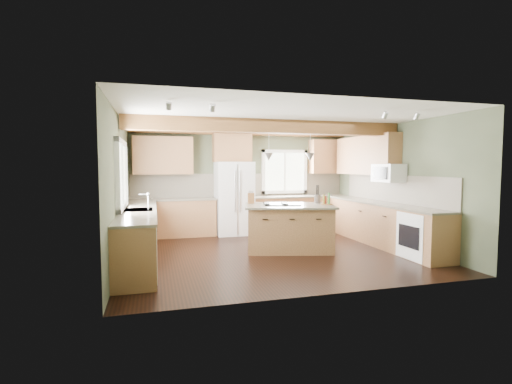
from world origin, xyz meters
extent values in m
plane|color=black|center=(0.00, 0.00, 0.00)|extent=(5.60, 5.60, 0.00)
plane|color=silver|center=(0.00, 0.00, 2.60)|extent=(5.60, 5.60, 0.00)
plane|color=#3F4833|center=(0.00, 2.50, 1.30)|extent=(5.60, 0.00, 5.60)
plane|color=#3F4833|center=(-2.80, 0.00, 1.30)|extent=(0.00, 5.00, 5.00)
plane|color=#3F4833|center=(2.80, 0.00, 1.30)|extent=(0.00, 5.00, 5.00)
cube|color=brown|center=(0.00, 0.09, 2.47)|extent=(5.55, 0.26, 0.26)
cube|color=brown|center=(0.00, 2.40, 2.54)|extent=(5.55, 0.20, 0.10)
cube|color=brown|center=(0.00, 2.48, 1.21)|extent=(5.58, 0.03, 0.58)
cube|color=brown|center=(2.78, 0.05, 1.21)|extent=(0.03, 3.70, 0.58)
cube|color=brown|center=(-1.79, 2.20, 0.44)|extent=(2.02, 0.60, 0.88)
cube|color=#4C4337|center=(-1.79, 2.20, 0.90)|extent=(2.06, 0.64, 0.04)
cube|color=brown|center=(1.49, 2.20, 0.44)|extent=(2.62, 0.60, 0.88)
cube|color=#4C4337|center=(1.49, 2.20, 0.90)|extent=(2.66, 0.64, 0.04)
cube|color=brown|center=(-2.50, 0.05, 0.44)|extent=(0.60, 3.70, 0.88)
cube|color=#4C4337|center=(-2.50, 0.05, 0.90)|extent=(0.64, 3.74, 0.04)
cube|color=brown|center=(2.50, 0.05, 0.44)|extent=(0.60, 3.70, 0.88)
cube|color=#4C4337|center=(2.50, 0.05, 0.90)|extent=(0.64, 3.74, 0.04)
cube|color=brown|center=(-1.99, 2.33, 1.95)|extent=(1.40, 0.35, 0.90)
cube|color=brown|center=(-0.30, 2.33, 2.15)|extent=(0.96, 0.35, 0.70)
cube|color=brown|center=(2.62, 0.90, 1.95)|extent=(0.35, 2.20, 0.90)
cube|color=brown|center=(2.30, 2.33, 1.95)|extent=(0.90, 0.35, 0.90)
cube|color=white|center=(-2.78, 0.05, 1.55)|extent=(0.04, 1.60, 1.05)
cube|color=white|center=(1.15, 2.48, 1.55)|extent=(1.10, 0.04, 1.00)
cube|color=#262628|center=(-2.50, 0.05, 0.91)|extent=(0.50, 0.65, 0.03)
cylinder|color=#B2B2B7|center=(-2.32, 0.05, 1.05)|extent=(0.02, 0.02, 0.28)
cube|color=white|center=(-2.49, -1.25, 0.43)|extent=(0.60, 0.60, 0.84)
cube|color=white|center=(2.49, -1.25, 0.43)|extent=(0.60, 0.72, 0.84)
cube|color=white|center=(2.58, -0.05, 1.55)|extent=(0.40, 0.70, 0.38)
cone|color=#B2B2B7|center=(0.00, 0.20, 1.88)|extent=(0.18, 0.18, 0.16)
cone|color=#B2B2B7|center=(0.80, -0.01, 1.88)|extent=(0.18, 0.18, 0.16)
cube|color=silver|center=(-0.30, 2.12, 0.90)|extent=(0.90, 0.74, 1.80)
cube|color=brown|center=(0.40, 0.09, 0.44)|extent=(1.85, 1.39, 0.88)
cube|color=#4C4337|center=(0.40, 0.09, 0.90)|extent=(1.98, 1.52, 0.04)
cube|color=black|center=(0.27, 0.13, 0.93)|extent=(0.81, 0.64, 0.02)
cube|color=brown|center=(-0.28, 0.54, 1.03)|extent=(0.15, 0.12, 0.22)
cylinder|color=#362F2B|center=(1.10, 0.29, 1.01)|extent=(0.13, 0.13, 0.17)
camera|label=1|loc=(-2.22, -6.87, 1.70)|focal=26.00mm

